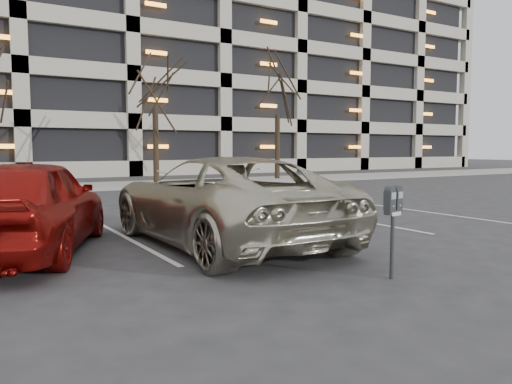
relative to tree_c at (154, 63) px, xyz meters
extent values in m
plane|color=#28282B|center=(-4.00, -16.00, -5.85)|extent=(140.00, 140.00, 0.00)
cube|color=gray|center=(-4.00, 0.00, -5.79)|extent=(80.00, 4.00, 0.12)
cube|color=silver|center=(-5.40, -13.70, -5.84)|extent=(0.10, 5.20, 0.00)
cube|color=silver|center=(-2.60, -13.70, -5.84)|extent=(0.10, 5.20, 0.00)
cube|color=silver|center=(0.20, -13.70, -5.84)|extent=(0.10, 5.20, 0.00)
cube|color=silver|center=(3.00, -13.70, -5.84)|extent=(0.10, 5.20, 0.00)
cube|color=black|center=(8.00, 18.00, 3.15)|extent=(49.92, 19.20, 18.00)
cylinder|color=black|center=(0.00, 0.00, -4.02)|extent=(0.28, 0.28, 3.64)
cylinder|color=black|center=(7.00, 0.00, -4.04)|extent=(0.28, 0.28, 3.61)
cylinder|color=black|center=(-3.18, -18.39, -5.40)|extent=(0.06, 0.06, 0.90)
cube|color=black|center=(-3.18, -18.39, -4.93)|extent=(0.31, 0.16, 0.06)
cube|color=silver|center=(-3.17, -18.44, -4.95)|extent=(0.22, 0.05, 0.05)
cube|color=gray|center=(-3.25, -18.46, -4.70)|extent=(0.11, 0.03, 0.09)
cube|color=gray|center=(-3.08, -18.43, -4.70)|extent=(0.11, 0.03, 0.09)
imported|color=#B9B39D|center=(-3.99, -14.89, -5.03)|extent=(2.74, 5.89, 1.63)
cube|color=orange|center=(-4.34, -15.92, -4.21)|extent=(0.10, 0.20, 0.01)
imported|color=maroon|center=(-7.27, -14.13, -5.02)|extent=(3.69, 5.25, 1.66)
camera|label=1|loc=(-8.20, -23.19, -4.07)|focal=35.00mm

